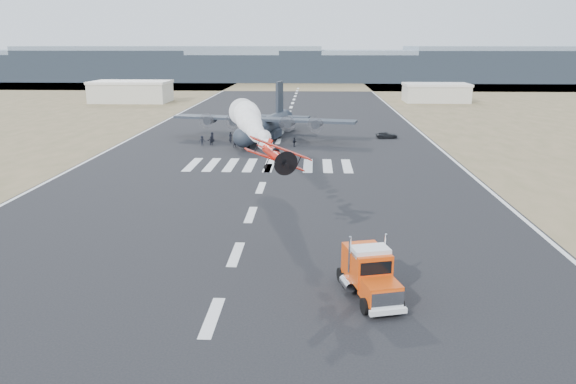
# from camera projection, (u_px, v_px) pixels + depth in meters

# --- Properties ---
(ground) EXTENTS (500.00, 500.00, 0.00)m
(ground) POSITION_uv_depth(u_px,v_px,m) (212.00, 317.00, 38.61)
(ground) COLOR black
(ground) RESTS_ON ground
(scrub_far) EXTENTS (500.00, 80.00, 0.00)m
(scrub_far) POSITION_uv_depth(u_px,v_px,m) (300.00, 84.00, 260.70)
(scrub_far) COLOR brown
(scrub_far) RESTS_ON ground
(runway_markings) EXTENTS (60.00, 260.00, 0.01)m
(runway_markings) POSITION_uv_depth(u_px,v_px,m) (274.00, 153.00, 96.55)
(runway_markings) COLOR silver
(runway_markings) RESTS_ON ground
(ridge_seg_b) EXTENTS (150.00, 50.00, 15.00)m
(ridge_seg_b) POSITION_uv_depth(u_px,v_px,m) (53.00, 65.00, 293.58)
(ridge_seg_b) COLOR slate
(ridge_seg_b) RESTS_ON ground
(ridge_seg_c) EXTENTS (150.00, 50.00, 17.00)m
(ridge_seg_c) POSITION_uv_depth(u_px,v_px,m) (176.00, 63.00, 290.41)
(ridge_seg_c) COLOR slate
(ridge_seg_c) RESTS_ON ground
(ridge_seg_d) EXTENTS (150.00, 50.00, 13.00)m
(ridge_seg_d) POSITION_uv_depth(u_px,v_px,m) (301.00, 67.00, 288.00)
(ridge_seg_d) COLOR slate
(ridge_seg_d) RESTS_ON ground
(ridge_seg_e) EXTENTS (150.00, 50.00, 15.00)m
(ridge_seg_e) POSITION_uv_depth(u_px,v_px,m) (429.00, 65.00, 284.82)
(ridge_seg_e) COLOR slate
(ridge_seg_e) RESTS_ON ground
(ridge_seg_f) EXTENTS (150.00, 50.00, 17.00)m
(ridge_seg_f) POSITION_uv_depth(u_px,v_px,m) (560.00, 64.00, 281.64)
(ridge_seg_f) COLOR slate
(ridge_seg_f) RESTS_ON ground
(hangar_left) EXTENTS (24.50, 14.50, 6.70)m
(hangar_left) POSITION_uv_depth(u_px,v_px,m) (131.00, 91.00, 180.09)
(hangar_left) COLOR #B2AF9F
(hangar_left) RESTS_ON ground
(hangar_right) EXTENTS (20.50, 12.50, 5.90)m
(hangar_right) POSITION_uv_depth(u_px,v_px,m) (436.00, 92.00, 180.61)
(hangar_right) COLOR #B2AF9F
(hangar_right) RESTS_ON ground
(semi_truck) EXTENTS (4.61, 8.78, 3.86)m
(semi_truck) POSITION_uv_depth(u_px,v_px,m) (369.00, 272.00, 41.48)
(semi_truck) COLOR black
(semi_truck) RESTS_ON ground
(aerobatic_biplane) EXTENTS (5.59, 5.52, 3.58)m
(aerobatic_biplane) POSITION_uv_depth(u_px,v_px,m) (276.00, 155.00, 49.08)
(aerobatic_biplane) COLOR red
(smoke_trail) EXTENTS (8.11, 29.31, 3.75)m
(smoke_trail) POSITION_uv_depth(u_px,v_px,m) (248.00, 117.00, 72.44)
(smoke_trail) COLOR white
(transport_aircraft) EXTENTS (36.25, 29.67, 10.52)m
(transport_aircraft) POSITION_uv_depth(u_px,v_px,m) (266.00, 125.00, 110.88)
(transport_aircraft) COLOR #1E252E
(transport_aircraft) RESTS_ON ground
(support_vehicle) EXTENTS (4.53, 2.58, 1.19)m
(support_vehicle) POSITION_uv_depth(u_px,v_px,m) (387.00, 135.00, 111.75)
(support_vehicle) COLOR black
(support_vehicle) RESTS_ON ground
(crew_a) EXTENTS (0.74, 0.79, 1.73)m
(crew_a) POSITION_uv_depth(u_px,v_px,m) (231.00, 139.00, 105.86)
(crew_a) COLOR black
(crew_a) RESTS_ON ground
(crew_b) EXTENTS (0.97, 0.73, 1.78)m
(crew_b) POSITION_uv_depth(u_px,v_px,m) (235.00, 143.00, 101.63)
(crew_b) COLOR black
(crew_b) RESTS_ON ground
(crew_c) EXTENTS (1.30, 0.91, 1.83)m
(crew_c) POSITION_uv_depth(u_px,v_px,m) (202.00, 141.00, 103.43)
(crew_c) COLOR black
(crew_c) RESTS_ON ground
(crew_d) EXTENTS (0.89, 1.09, 1.65)m
(crew_d) POSITION_uv_depth(u_px,v_px,m) (294.00, 142.00, 102.46)
(crew_d) COLOR black
(crew_d) RESTS_ON ground
(crew_e) EXTENTS (1.03, 1.01, 1.83)m
(crew_e) POSITION_uv_depth(u_px,v_px,m) (212.00, 137.00, 107.65)
(crew_e) COLOR black
(crew_e) RESTS_ON ground
(crew_f) EXTENTS (1.61, 0.84, 1.66)m
(crew_f) POSITION_uv_depth(u_px,v_px,m) (211.00, 141.00, 104.03)
(crew_f) COLOR black
(crew_f) RESTS_ON ground
(crew_g) EXTENTS (0.86, 0.81, 1.85)m
(crew_g) POSITION_uv_depth(u_px,v_px,m) (249.00, 143.00, 101.25)
(crew_g) COLOR black
(crew_g) RESTS_ON ground
(crew_h) EXTENTS (0.84, 0.56, 1.65)m
(crew_h) POSITION_uv_depth(u_px,v_px,m) (231.00, 136.00, 108.78)
(crew_h) COLOR black
(crew_h) RESTS_ON ground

